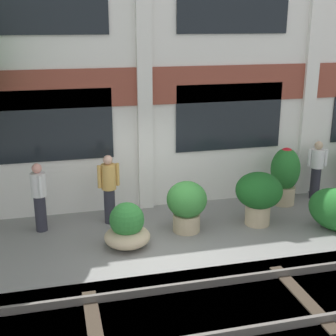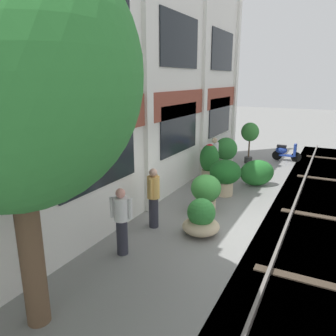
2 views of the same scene
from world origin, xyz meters
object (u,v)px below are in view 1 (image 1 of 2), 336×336
Objects in this scene: resident_watching_tracks at (39,195)px; potted_plant_wide_bowl at (127,228)px; potted_plant_fluted_column at (259,194)px; potted_plant_stone_basin at (187,204)px; resident_near_plants at (109,187)px; topiary_hedge at (336,210)px; resident_by_doorway at (317,168)px; potted_plant_glazed_jar at (285,173)px.

potted_plant_wide_bowl is at bearing 130.48° from resident_watching_tracks.
potted_plant_wide_bowl is 0.61× the size of resident_watching_tracks.
potted_plant_fluted_column is 1.08× the size of potted_plant_stone_basin.
potted_plant_stone_basin is 1.87m from resident_near_plants.
resident_watching_tracks is (-4.95, 0.86, 0.10)m from potted_plant_fluted_column.
resident_by_doorway is at bearing 72.21° from topiary_hedge.
resident_by_doorway is at bearing 82.01° from resident_near_plants.
topiary_hedge is at bearing -4.53° from potted_plant_wide_bowl.
potted_plant_wide_bowl is at bearing -1.87° from resident_near_plants.
resident_by_doorway is at bearing 16.23° from potted_plant_stone_basin.
resident_by_doorway is at bearing 28.41° from potted_plant_fluted_column.
potted_plant_wide_bowl is 0.62× the size of resident_by_doorway.
potted_plant_stone_basin is at bearing 166.39° from topiary_hedge.
resident_by_doorway reaches higher than topiary_hedge.
resident_near_plants is at bearing 161.18° from topiary_hedge.
potted_plant_fluted_column is 1.77m from topiary_hedge.
potted_plant_glazed_jar reaches higher than potted_plant_stone_basin.
resident_by_doorway reaches higher than potted_plant_fluted_column.
potted_plant_wide_bowl is 0.75× the size of topiary_hedge.
potted_plant_stone_basin is at bearing 50.96° from resident_near_plants.
potted_plant_wide_bowl is 1.41m from resident_near_plants.
potted_plant_stone_basin is 4.10m from resident_by_doorway.
potted_plant_wide_bowl is at bearing -173.17° from potted_plant_fluted_column.
potted_plant_fluted_column is (3.16, 0.38, 0.35)m from potted_plant_wide_bowl.
potted_plant_glazed_jar reaches higher than potted_plant_wide_bowl.
potted_plant_wide_bowl is at bearing -162.09° from potted_plant_glazed_jar.
potted_plant_glazed_jar is 1.86m from topiary_hedge.
potted_plant_glazed_jar is at bearing -66.17° from resident_by_doorway.
topiary_hedge is (0.38, -1.79, -0.35)m from potted_plant_glazed_jar.
potted_plant_stone_basin reaches higher than topiary_hedge.
resident_by_doorway is 0.99× the size of resident_watching_tracks.
resident_watching_tracks is (-1.78, 1.24, 0.45)m from potted_plant_wide_bowl.
resident_by_doorway is 2.07m from topiary_hedge.
resident_watching_tracks reaches higher than potted_plant_stone_basin.
potted_plant_stone_basin is at bearing 16.52° from potted_plant_wide_bowl.
resident_watching_tracks reaches higher than resident_by_doorway.
potted_plant_glazed_jar is at bearing 18.58° from potted_plant_stone_basin.
potted_plant_wide_bowl is 2.22m from resident_watching_tracks.
potted_plant_stone_basin is 0.77× the size of potted_plant_glazed_jar.
potted_plant_glazed_jar is (2.93, 0.99, 0.19)m from potted_plant_stone_basin.
topiary_hedge is at bearing -25.54° from potted_plant_fluted_column.
potted_plant_stone_basin is at bearing -58.98° from resident_by_doorway.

